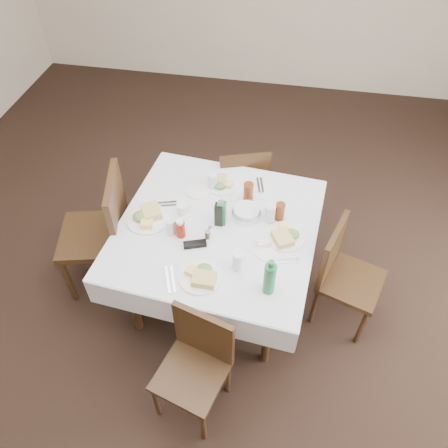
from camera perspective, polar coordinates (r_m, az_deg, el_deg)
name	(u,v)px	position (r m, az deg, el deg)	size (l,w,h in m)	color
ground_plane	(210,303)	(3.50, -1.91, -10.29)	(7.00, 7.00, 0.00)	black
room_shell	(201,116)	(2.27, -2.99, 13.91)	(6.04, 7.04, 2.80)	beige
dining_table	(218,233)	(3.04, -0.85, -1.24)	(1.45, 1.45, 0.76)	black
chair_north	(242,183)	(3.71, 2.40, 5.42)	(0.51, 0.51, 0.85)	black
chair_south	(197,359)	(2.75, -3.54, -17.16)	(0.48, 0.48, 0.82)	black
chair_east	(342,270)	(3.18, 15.15, -5.84)	(0.52, 0.52, 0.86)	black
chair_west	(105,227)	(3.32, -15.32, -0.38)	(0.59, 0.59, 1.03)	black
meal_north	(221,183)	(3.26, -0.39, 5.38)	(0.24, 0.24, 0.05)	white
meal_south	(202,276)	(2.68, -2.95, -6.77)	(0.27, 0.27, 0.06)	white
meal_east	(285,236)	(2.91, 8.00, -1.55)	(0.27, 0.27, 0.06)	white
meal_west	(148,217)	(3.05, -9.94, 0.95)	(0.29, 0.29, 0.06)	white
side_plate_a	(198,191)	(3.22, -3.42, 4.30)	(0.18, 0.18, 0.01)	white
side_plate_b	(265,253)	(2.83, 5.42, -3.74)	(0.14, 0.14, 0.01)	white
water_n	(213,181)	(3.21, -1.50, 5.63)	(0.07, 0.07, 0.13)	silver
water_s	(238,261)	(2.69, 1.88, -4.80)	(0.07, 0.07, 0.14)	silver
water_e	(270,213)	(2.98, 6.00, 1.39)	(0.08, 0.08, 0.14)	silver
water_w	(171,227)	(2.91, -6.96, -0.36)	(0.06, 0.06, 0.12)	silver
iced_tea_a	(248,192)	(3.11, 3.20, 4.19)	(0.07, 0.07, 0.15)	#692E11
iced_tea_b	(280,212)	(3.00, 7.31, 1.63)	(0.07, 0.07, 0.14)	#692E11
bread_basket	(246,212)	(3.02, 2.94, 1.52)	(0.20, 0.20, 0.07)	silver
oil_cruet_dark	(219,214)	(2.92, -0.66, 1.37)	(0.05, 0.05, 0.23)	black
oil_cruet_green	(222,212)	(2.92, -0.29, 1.55)	(0.06, 0.06, 0.24)	#186834
ketchup_bottle	(180,229)	(2.88, -5.72, -0.61)	(0.06, 0.06, 0.14)	maroon
salt_shaker	(210,231)	(2.90, -1.83, -0.88)	(0.03, 0.03, 0.07)	white
pepper_shaker	(207,235)	(2.88, -2.21, -1.40)	(0.03, 0.03, 0.07)	#3D301B
coffee_mug	(182,210)	(3.04, -5.45, 1.88)	(0.12, 0.12, 0.09)	white
sunglasses	(195,244)	(2.85, -3.81, -2.64)	(0.16, 0.10, 0.03)	black
green_bottle	(269,278)	(2.56, 5.96, -7.04)	(0.07, 0.07, 0.27)	#186834
sugar_caddy	(263,243)	(2.85, 5.15, -2.54)	(0.09, 0.07, 0.04)	white
cutlery_n	(260,185)	(3.28, 4.74, 5.10)	(0.08, 0.17, 0.01)	silver
cutlery_s	(170,279)	(2.71, -7.03, -7.17)	(0.12, 0.21, 0.01)	silver
cutlery_e	(286,260)	(2.80, 8.10, -4.72)	(0.16, 0.08, 0.01)	silver
cutlery_w	(162,205)	(3.15, -8.05, 2.53)	(0.21, 0.11, 0.01)	silver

